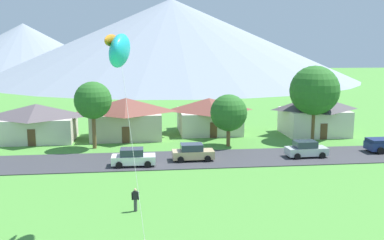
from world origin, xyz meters
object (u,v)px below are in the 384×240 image
tree_near_left (315,90)px  watcher_person (135,199)px  tree_center (93,101)px  tree_left_of_center (229,113)px  parked_car_silver_mid_east (306,149)px  parked_car_white_mid_west (133,158)px  house_rightmost (126,117)px  parked_car_tan_east_end (193,152)px  kite_flyer_with_kite (119,52)px  house_leftmost (209,114)px  house_right_center (314,114)px  house_left_center (37,122)px

tree_near_left → watcher_person: size_ratio=5.47×
tree_near_left → tree_center: (-26.37, -1.56, -0.65)m
tree_left_of_center → parked_car_silver_mid_east: tree_left_of_center is taller
parked_car_silver_mid_east → watcher_person: (-17.52, -13.01, 0.01)m
tree_center → parked_car_white_mid_west: bearing=-60.8°
parked_car_silver_mid_east → house_rightmost: bearing=147.2°
tree_left_of_center → parked_car_white_mid_west: size_ratio=1.43×
house_rightmost → watcher_person: house_rightmost is taller
house_rightmost → parked_car_tan_east_end: 14.10m
kite_flyer_with_kite → house_leftmost: bearing=71.7°
watcher_person → house_rightmost: bearing=93.1°
house_right_center → tree_near_left: tree_near_left is taller
house_left_center → parked_car_silver_mid_east: size_ratio=2.27×
house_left_center → house_right_center: (35.13, -0.22, 0.31)m
parked_car_silver_mid_east → kite_flyer_with_kite: 26.48m
house_leftmost → parked_car_white_mid_west: house_leftmost is taller
house_right_center → tree_center: size_ratio=1.11×
parked_car_white_mid_west → parked_car_tan_east_end: same height
house_right_center → house_rightmost: 24.35m
parked_car_white_mid_west → kite_flyer_with_kite: (-0.35, -14.97, 10.30)m
parked_car_silver_mid_east → watcher_person: 21.82m
parked_car_tan_east_end → house_leftmost: bearing=74.9°
house_right_center → watcher_person: size_ratio=5.04×
parked_car_silver_mid_east → parked_car_white_mid_west: bearing=-175.9°
parked_car_white_mid_west → parked_car_silver_mid_east: (17.85, 1.29, 0.00)m
house_right_center → kite_flyer_with_kite: size_ratio=0.68×
tree_left_of_center → tree_center: size_ratio=0.80×
house_leftmost → parked_car_silver_mid_east: bearing=-61.3°
parked_car_tan_east_end → kite_flyer_with_kite: 20.29m
house_leftmost → kite_flyer_with_kite: kite_flyer_with_kite is taller
house_rightmost → tree_near_left: bearing=-9.6°
parked_car_white_mid_west → parked_car_silver_mid_east: 17.90m
house_left_center → parked_car_silver_mid_east: bearing=-21.4°
house_right_center → parked_car_tan_east_end: house_right_center is taller
house_leftmost → house_left_center: size_ratio=0.89×
parked_car_white_mid_west → house_leftmost: bearing=58.1°
tree_left_of_center → tree_near_left: bearing=11.4°
tree_center → parked_car_white_mid_west: (4.47, -8.01, -4.61)m
house_leftmost → watcher_person: bearing=-109.1°
watcher_person → tree_near_left: bearing=44.6°
parked_car_white_mid_west → parked_car_silver_mid_east: bearing=4.1°
house_rightmost → tree_center: tree_center is taller
parked_car_white_mid_west → parked_car_tan_east_end: 6.10m
house_leftmost → house_rightmost: 11.16m
house_rightmost → parked_car_white_mid_west: (1.03, -13.45, -1.75)m
house_left_center → house_rightmost: house_rightmost is taller
house_rightmost → parked_car_tan_east_end: house_rightmost is taller
house_rightmost → tree_left_of_center: (11.86, -6.11, 1.28)m
parked_car_tan_east_end → watcher_person: parked_car_tan_east_end is taller
tree_center → watcher_person: bearing=-76.3°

